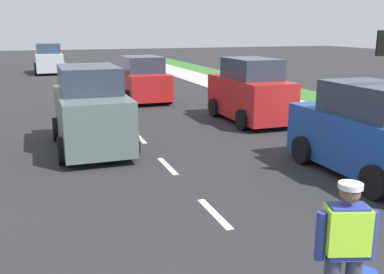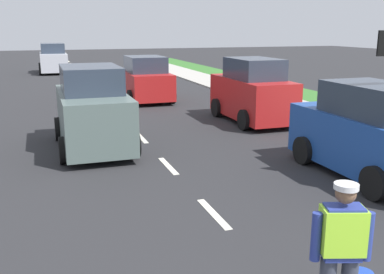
{
  "view_description": "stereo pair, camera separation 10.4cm",
  "coord_description": "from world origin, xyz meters",
  "px_view_note": "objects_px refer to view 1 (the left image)",
  "views": [
    {
      "loc": [
        -2.86,
        -1.21,
        3.26
      ],
      "look_at": [
        0.05,
        7.07,
        1.1
      ],
      "focal_mm": 41.84,
      "sensor_mm": 36.0,
      "label": 1
    },
    {
      "loc": [
        -2.76,
        -1.24,
        3.26
      ],
      "look_at": [
        0.05,
        7.07,
        1.1
      ],
      "focal_mm": 41.84,
      "sensor_mm": 36.0,
      "label": 2
    }
  ],
  "objects_px": {
    "car_oncoming_lead": "(91,111)",
    "car_oncoming_third": "(49,59)",
    "road_worker": "(347,247)",
    "car_outgoing_far": "(142,80)",
    "car_parked_curbside": "(368,134)",
    "car_parked_far": "(250,92)"
  },
  "relations": [
    {
      "from": "road_worker",
      "to": "car_outgoing_far",
      "type": "bearing_deg",
      "value": 84.6
    },
    {
      "from": "road_worker",
      "to": "car_parked_curbside",
      "type": "xyz_separation_m",
      "value": [
        3.81,
        4.15,
        0.04
      ]
    },
    {
      "from": "road_worker",
      "to": "car_parked_far",
      "type": "distance_m",
      "value": 11.18
    },
    {
      "from": "car_oncoming_lead",
      "to": "car_outgoing_far",
      "type": "bearing_deg",
      "value": 67.18
    },
    {
      "from": "car_oncoming_lead",
      "to": "car_parked_curbside",
      "type": "xyz_separation_m",
      "value": [
        5.49,
        -4.44,
        -0.08
      ]
    },
    {
      "from": "car_outgoing_far",
      "to": "car_oncoming_lead",
      "type": "bearing_deg",
      "value": -112.82
    },
    {
      "from": "car_oncoming_lead",
      "to": "car_outgoing_far",
      "type": "distance_m",
      "value": 8.32
    },
    {
      "from": "road_worker",
      "to": "car_outgoing_far",
      "type": "relative_size",
      "value": 0.43
    },
    {
      "from": "car_oncoming_third",
      "to": "road_worker",
      "type": "bearing_deg",
      "value": -86.34
    },
    {
      "from": "car_outgoing_far",
      "to": "car_parked_far",
      "type": "bearing_deg",
      "value": -66.8
    },
    {
      "from": "car_outgoing_far",
      "to": "car_oncoming_third",
      "type": "distance_m",
      "value": 14.99
    },
    {
      "from": "car_parked_far",
      "to": "car_oncoming_third",
      "type": "bearing_deg",
      "value": 106.41
    },
    {
      "from": "car_parked_curbside",
      "to": "car_oncoming_third",
      "type": "bearing_deg",
      "value": 102.23
    },
    {
      "from": "car_oncoming_lead",
      "to": "car_oncoming_third",
      "type": "xyz_separation_m",
      "value": [
        -0.29,
        22.23,
        -0.05
      ]
    },
    {
      "from": "car_oncoming_lead",
      "to": "car_oncoming_third",
      "type": "relative_size",
      "value": 0.99
    },
    {
      "from": "car_parked_curbside",
      "to": "car_oncoming_third",
      "type": "xyz_separation_m",
      "value": [
        -5.78,
        26.67,
        0.03
      ]
    },
    {
      "from": "road_worker",
      "to": "car_oncoming_lead",
      "type": "bearing_deg",
      "value": 101.12
    },
    {
      "from": "road_worker",
      "to": "car_parked_curbside",
      "type": "distance_m",
      "value": 5.63
    },
    {
      "from": "car_parked_curbside",
      "to": "car_parked_far",
      "type": "distance_m",
      "value": 6.28
    },
    {
      "from": "car_parked_far",
      "to": "car_oncoming_third",
      "type": "xyz_separation_m",
      "value": [
        -6.01,
        20.39,
        -0.04
      ]
    },
    {
      "from": "car_outgoing_far",
      "to": "car_parked_far",
      "type": "xyz_separation_m",
      "value": [
        2.5,
        -5.82,
        0.1
      ]
    },
    {
      "from": "car_oncoming_lead",
      "to": "car_parked_curbside",
      "type": "bearing_deg",
      "value": -38.94
    }
  ]
}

